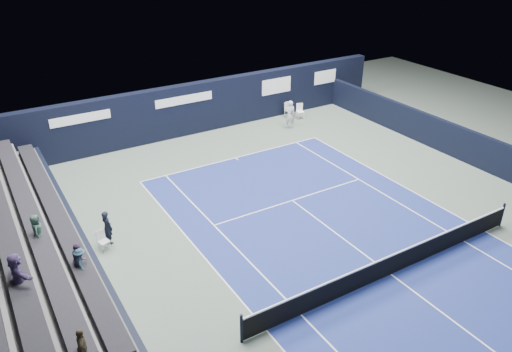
% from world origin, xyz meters
% --- Properties ---
extents(ground, '(48.00, 48.00, 0.00)m').
position_xyz_m(ground, '(0.00, 2.00, 0.00)').
color(ground, '#526258').
rests_on(ground, ground).
extents(court_surface, '(10.97, 23.77, 0.01)m').
position_xyz_m(court_surface, '(0.00, 0.00, 0.00)').
color(court_surface, navy).
rests_on(court_surface, ground).
extents(enclosure_wall_right, '(0.30, 22.00, 1.80)m').
position_xyz_m(enclosure_wall_right, '(10.50, 6.00, 0.90)').
color(enclosure_wall_right, black).
rests_on(enclosure_wall_right, ground).
extents(folding_chair_back_a, '(0.55, 0.58, 1.02)m').
position_xyz_m(folding_chair_back_a, '(6.09, 15.72, 0.68)').
color(folding_chair_back_a, silver).
rests_on(folding_chair_back_a, ground).
extents(folding_chair_back_b, '(0.55, 0.54, 1.00)m').
position_xyz_m(folding_chair_back_b, '(6.69, 15.11, 0.57)').
color(folding_chair_back_b, white).
rests_on(folding_chair_back_b, ground).
extents(line_judge_chair, '(0.48, 0.47, 0.88)m').
position_xyz_m(line_judge_chair, '(-8.67, 7.13, 0.50)').
color(line_judge_chair, silver).
rests_on(line_judge_chair, ground).
extents(line_judge, '(0.52, 0.63, 1.48)m').
position_xyz_m(line_judge, '(-8.34, 7.48, 0.74)').
color(line_judge, black).
rests_on(line_judge, ground).
extents(court_markings, '(11.03, 23.83, 0.00)m').
position_xyz_m(court_markings, '(0.00, 0.00, 0.01)').
color(court_markings, white).
rests_on(court_markings, court_surface).
extents(tennis_net, '(12.90, 0.10, 1.10)m').
position_xyz_m(tennis_net, '(0.00, 0.00, 0.51)').
color(tennis_net, black).
rests_on(tennis_net, ground).
extents(back_sponsor_wall, '(26.00, 0.63, 3.10)m').
position_xyz_m(back_sponsor_wall, '(0.01, 16.50, 1.55)').
color(back_sponsor_wall, black).
rests_on(back_sponsor_wall, ground).
extents(side_barrier_left, '(0.33, 22.00, 1.20)m').
position_xyz_m(side_barrier_left, '(-9.50, 5.97, 0.60)').
color(side_barrier_left, black).
rests_on(side_barrier_left, ground).
extents(tennis_player, '(0.76, 0.94, 1.77)m').
position_xyz_m(tennis_player, '(5.16, 14.09, 0.89)').
color(tennis_player, silver).
rests_on(tennis_player, ground).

